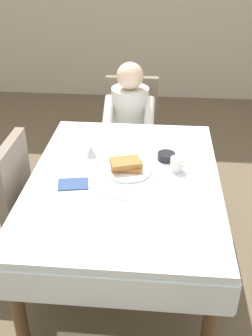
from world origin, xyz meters
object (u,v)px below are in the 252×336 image
Objects in this scene: breakfast_stack at (126,164)px; fork_left_of_plate at (96,171)px; dining_table_main at (124,190)px; bowl_butter at (166,156)px; syrup_pitcher at (91,151)px; chair_left_side at (2,200)px; cup_coffee at (177,164)px; chair_diner at (131,126)px; diner_person at (130,118)px; spoon_near_edge at (116,198)px; plate_breakfast at (128,170)px; knife_right_of_plate at (160,174)px.

breakfast_stack is 1.14× the size of fork_left_of_plate.
dining_table_main is 0.15m from breakfast_stack.
syrup_pitcher is at bearing -179.54° from bowl_butter.
chair_left_side is (-0.77, 0.00, -0.12)m from dining_table_main.
cup_coffee is 1.03× the size of bowl_butter.
dining_table_main is 1.64× the size of chair_diner.
dining_table_main is 0.78m from chair_left_side.
spoon_near_edge is at bearing 91.18° from diner_person.
cup_coffee reaches higher than plate_breakfast.
fork_left_of_plate is (-0.18, 0.05, 0.09)m from dining_table_main.
cup_coffee is 0.12m from knife_right_of_plate.
dining_table_main is at bearing -44.04° from syrup_pitcher.
fork_left_of_plate is at bearing 82.64° from diner_person.
bowl_butter reaches higher than spoon_near_edge.
knife_right_of_plate is 1.33× the size of spoon_near_edge.
syrup_pitcher is at bearing 147.55° from breakfast_stack.
breakfast_stack is 0.19m from fork_left_of_plate.
fork_left_of_plate is at bearing 93.37° from knife_right_of_plate.
bowl_butter is at bearing 0.46° from syrup_pitcher.
syrup_pitcher is (-0.18, -0.94, 0.25)m from chair_diner.
chair_left_side is 3.32× the size of plate_breakfast.
bowl_butter is at bearing -77.14° from chair_left_side.
knife_right_of_plate is at bearing -87.29° from chair_left_side.
chair_diner reaches higher than knife_right_of_plate.
chair_diner is 5.17× the size of fork_left_of_plate.
chair_diner reaches higher than breakfast_stack.
diner_person is 7.47× the size of spoon_near_edge.
plate_breakfast reaches higher than spoon_near_edge.
spoon_near_edge is at bearing -135.21° from cup_coffee.
syrup_pitcher reaches higher than spoon_near_edge.
diner_person reaches higher than fork_left_of_plate.
breakfast_stack is 1.36× the size of spoon_near_edge.
bowl_butter is (0.29, -0.78, 0.09)m from diner_person.
spoon_near_edge is (0.03, -1.39, 0.21)m from chair_diner.
bowl_butter is at bearing 33.41° from breakfast_stack.
chair_diner is 3.32× the size of plate_breakfast.
cup_coffee is 1.41× the size of syrup_pitcher.
breakfast_stack is (0.00, 0.07, 0.13)m from dining_table_main.
breakfast_stack is 1.86× the size of bowl_butter.
dining_table_main is at bearing 92.91° from spoon_near_edge.
bowl_butter is at bearing 110.43° from diner_person.
fork_left_of_plate reaches higher than dining_table_main.
dining_table_main is 0.20m from fork_left_of_plate.
fork_left_of_plate is at bearing 128.40° from spoon_near_edge.
chair_diner is (-0.05, 1.17, -0.12)m from dining_table_main.
chair_diner is 0.83× the size of diner_person.
diner_person is at bearing -35.40° from chair_left_side.
plate_breakfast is at bearing 77.30° from dining_table_main.
cup_coffee is 0.47m from spoon_near_edge.
bowl_butter reaches higher than knife_right_of_plate.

